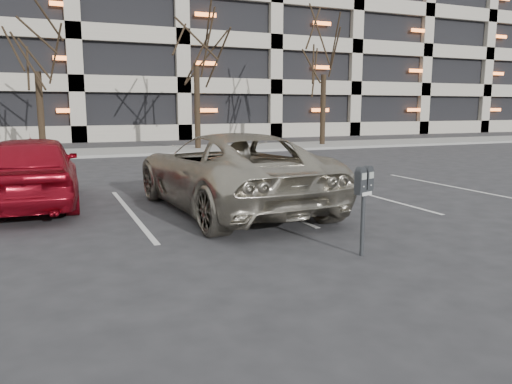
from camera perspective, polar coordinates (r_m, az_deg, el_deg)
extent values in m
plane|color=#28282B|center=(8.44, -2.24, -4.60)|extent=(140.00, 140.00, 0.00)
cube|color=gray|center=(23.92, -15.90, 4.43)|extent=(80.00, 4.00, 0.12)
cube|color=silver|center=(10.28, -14.15, -2.28)|extent=(0.10, 5.20, 0.00)
cube|color=silver|center=(11.03, 0.36, -1.18)|extent=(0.10, 5.20, 0.00)
cube|color=silver|center=(12.39, 12.35, -0.21)|extent=(0.10, 5.20, 0.00)
cube|color=silver|center=(14.17, 21.66, 0.55)|extent=(0.10, 5.20, 0.00)
cube|color=black|center=(44.77, -3.31, 18.50)|extent=(49.92, 19.20, 18.00)
cylinder|color=black|center=(23.66, -23.39, 8.16)|extent=(0.28, 0.28, 3.59)
cylinder|color=black|center=(24.64, -6.72, 9.40)|extent=(0.28, 0.28, 4.02)
cylinder|color=black|center=(27.43, 7.65, 9.18)|extent=(0.28, 0.28, 3.81)
cylinder|color=black|center=(7.17, 12.08, -3.68)|extent=(0.06, 0.06, 0.90)
cube|color=black|center=(7.08, 12.21, 0.02)|extent=(0.32, 0.20, 0.06)
cube|color=silver|center=(7.05, 12.57, -0.19)|extent=(0.21, 0.08, 0.05)
cube|color=gray|center=(6.94, 12.29, 1.75)|extent=(0.10, 0.04, 0.09)
cube|color=gray|center=(7.08, 13.08, 1.88)|extent=(0.10, 0.04, 0.09)
imported|color=#ACA492|center=(10.26, -3.08, 2.41)|extent=(2.96, 5.82, 1.58)
cube|color=#FB5305|center=(9.14, -3.08, 6.51)|extent=(0.10, 0.20, 0.01)
imported|color=maroon|center=(11.50, -24.24, 2.30)|extent=(2.02, 4.63, 1.55)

